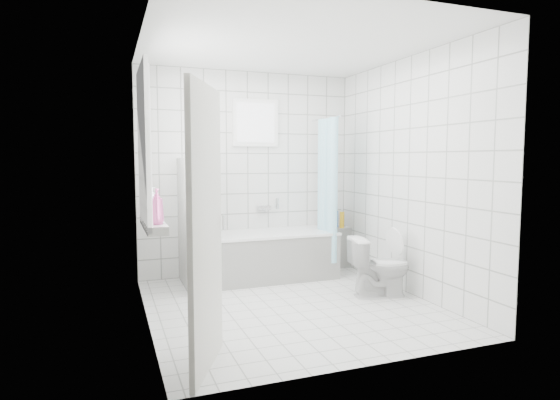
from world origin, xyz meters
name	(u,v)px	position (x,y,z in m)	size (l,w,h in m)	color
ground	(290,305)	(0.00, 0.00, 0.00)	(3.00, 3.00, 0.00)	white
ceiling	(291,44)	(0.00, 0.00, 2.60)	(3.00, 3.00, 0.00)	white
wall_back	(248,174)	(0.00, 1.50, 1.30)	(2.80, 0.02, 2.60)	white
wall_front	(370,186)	(0.00, -1.50, 1.30)	(2.80, 0.02, 2.60)	white
wall_left	(145,180)	(-1.40, 0.00, 1.30)	(0.02, 3.00, 2.60)	white
wall_right	(409,176)	(1.40, 0.00, 1.30)	(0.02, 3.00, 2.60)	white
window_left	(146,147)	(-1.35, 0.30, 1.60)	(0.01, 0.90, 1.40)	white
window_back	(256,123)	(0.10, 1.46, 1.95)	(0.50, 0.01, 0.50)	white
window_sill	(153,224)	(-1.31, 0.30, 0.86)	(0.18, 1.02, 0.08)	white
door	(206,229)	(-1.08, -1.12, 1.00)	(0.04, 0.80, 2.00)	silver
bathtub	(265,255)	(0.10, 1.12, 0.29)	(1.74, 0.77, 0.58)	white
partition_wall	(190,223)	(-0.83, 1.07, 0.75)	(0.15, 0.85, 1.50)	white
tiled_ledge	(335,247)	(1.20, 1.38, 0.28)	(0.40, 0.24, 0.55)	white
toilet	(380,267)	(1.03, -0.04, 0.33)	(0.36, 0.64, 0.65)	white
curtain_rod	(326,119)	(0.91, 1.10, 2.00)	(0.02, 0.02, 0.80)	silver
shower_curtain	(329,190)	(0.91, 0.97, 1.10)	(0.14, 0.48, 1.78)	#51CDED
tub_faucet	(264,208)	(0.20, 1.46, 0.85)	(0.18, 0.06, 0.06)	silver
sill_bottles	(155,206)	(-1.30, 0.19, 1.05)	(0.15, 0.59, 0.32)	#36D6F4
ledge_bottles	(337,220)	(1.22, 1.37, 0.66)	(0.18, 0.18, 0.22)	red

